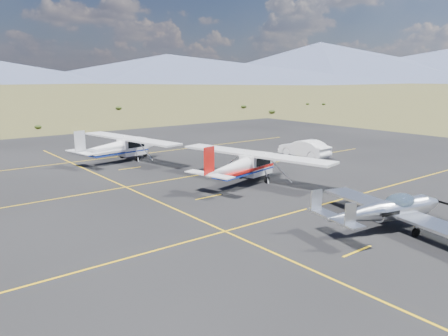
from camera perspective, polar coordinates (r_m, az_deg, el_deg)
name	(u,v)px	position (r m, az deg, el deg)	size (l,w,h in m)	color
ground	(335,218)	(24.38, 14.35, -6.31)	(1600.00, 1600.00, 0.00)	#383D1C
apron	(250,191)	(28.96, 3.35, -3.04)	(72.00, 72.00, 0.02)	black
aircraft_low_wing	(388,210)	(22.99, 20.66, -5.16)	(7.22, 9.90, 2.14)	silver
aircraft_cessna	(244,165)	(30.61, 2.68, 0.45)	(7.91, 12.30, 3.11)	white
aircraft_plain	(119,146)	(39.66, -13.57, 2.76)	(7.51, 12.20, 3.08)	white
sedan	(304,148)	(41.32, 10.43, 2.52)	(1.76, 5.04, 1.66)	white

